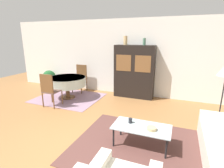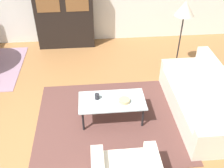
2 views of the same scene
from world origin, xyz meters
The scene contains 14 objects.
ground_plane centered at (0.00, 0.00, 0.00)m, with size 14.00×14.00×0.00m, color #9E6B3D.
wall_back centered at (0.00, 3.63, 1.35)m, with size 10.00×0.06×2.70m.
area_rug centered at (1.11, 0.50, 0.01)m, with size 2.51×2.12×0.01m.
dining_rug centered at (-1.82, 2.38, 0.01)m, with size 2.17×1.81×0.01m.
coffee_table centered at (1.14, 0.54, 0.38)m, with size 1.10×0.56×0.40m.
display_cabinet centered at (0.26, 3.37, 0.91)m, with size 1.37×0.44×1.81m.
dining_table centered at (-1.85, 2.38, 0.59)m, with size 1.29×1.29×0.73m.
dining_chair_near centered at (-1.85, 1.51, 0.58)m, with size 0.44×0.44×1.02m.
dining_chair_far centered at (-1.85, 3.25, 0.58)m, with size 0.44×0.44×1.02m.
cup centered at (0.90, 0.61, 0.46)m, with size 0.08×0.08×0.10m.
bowl centered at (1.34, 0.49, 0.44)m, with size 0.18×0.18×0.06m.
vase_tall centered at (-0.08, 3.37, 1.96)m, with size 0.13×0.13×0.30m.
vase_short centered at (0.56, 3.37, 1.93)m, with size 0.09×0.09×0.22m.
potted_plant centered at (-3.29, 3.15, 0.42)m, with size 0.53×0.53×0.75m.
Camera 1 is at (1.72, -2.46, 2.06)m, focal length 28.00 mm.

